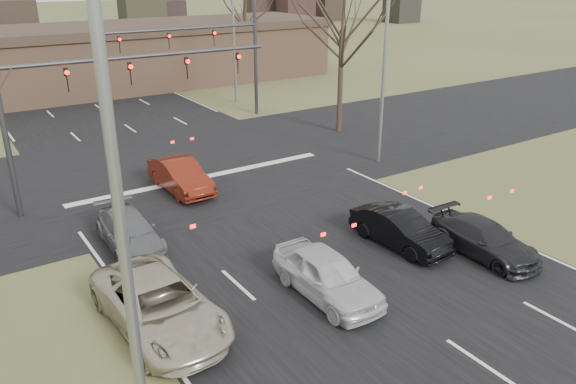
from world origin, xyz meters
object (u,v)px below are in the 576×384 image
object	(u,v)px
mast_arm_far	(219,45)
streetlight_left	(139,271)
car_white_sedan	(327,275)
car_charcoal_sedan	(484,239)
car_red_ahead	(181,176)
streetlight_right_far	(232,28)
streetlight_right_near	(382,58)
car_black_hatch	(400,229)
car_silver_suv	(159,305)
mast_arm_near	(83,89)
car_grey_ahead	(129,231)
building	(95,58)

from	to	relation	value
mast_arm_far	streetlight_left	size ratio (longest dim) A/B	1.11
streetlight_left	car_white_sedan	xyz separation A→B (m)	(7.42, 4.91, -4.84)
car_charcoal_sedan	mast_arm_far	bearing A→B (deg)	88.98
car_charcoal_sedan	car_red_ahead	bearing A→B (deg)	120.74
streetlight_right_far	car_white_sedan	distance (m)	28.62
streetlight_right_near	car_black_hatch	bearing A→B (deg)	-126.68
car_charcoal_sedan	car_red_ahead	xyz separation A→B (m)	(-6.66, 12.04, 0.10)
streetlight_right_near	mast_arm_far	bearing A→B (deg)	101.47
streetlight_left	car_white_sedan	world-z (taller)	streetlight_left
car_black_hatch	car_red_ahead	world-z (taller)	car_red_ahead
car_black_hatch	car_silver_suv	bearing A→B (deg)	176.82
mast_arm_near	mast_arm_far	size ratio (longest dim) A/B	1.09
streetlight_left	car_red_ahead	distance (m)	18.20
streetlight_right_far	streetlight_right_near	bearing A→B (deg)	-91.68
mast_arm_near	car_grey_ahead	distance (m)	6.92
building	mast_arm_near	distance (m)	26.14
building	car_white_sedan	xyz separation A→B (m)	(-3.41, -37.09, -1.92)
building	streetlight_left	xyz separation A→B (m)	(-10.82, -42.00, 2.92)
mast_arm_far	car_red_ahead	size ratio (longest dim) A/B	2.49
streetlight_left	car_charcoal_sedan	distance (m)	15.25
mast_arm_near	mast_arm_far	distance (m)	15.17
car_charcoal_sedan	car_grey_ahead	distance (m)	13.12
streetlight_right_near	car_white_sedan	distance (m)	14.51
streetlight_left	streetlight_right_far	bearing A→B (deg)	59.66
mast_arm_near	car_black_hatch	size ratio (longest dim) A/B	2.93
streetlight_right_near	car_charcoal_sedan	xyz separation A→B (m)	(-3.77, -10.05, -4.95)
mast_arm_far	streetlight_right_near	xyz separation A→B (m)	(2.64, -13.00, 0.57)
mast_arm_near	car_silver_suv	xyz separation A→B (m)	(-1.27, -10.80, -4.30)
car_grey_ahead	streetlight_left	bearing A→B (deg)	-103.27
car_silver_suv	car_grey_ahead	xyz separation A→B (m)	(0.96, 5.50, -0.13)
building	mast_arm_near	xyz separation A→B (m)	(-7.23, -25.00, 2.41)
streetlight_left	car_black_hatch	size ratio (longest dim) A/B	2.42
mast_arm_near	car_black_hatch	distance (m)	14.28
mast_arm_far	streetlight_left	world-z (taller)	streetlight_left
streetlight_right_far	mast_arm_far	bearing A→B (deg)	-128.11
streetlight_right_far	car_silver_suv	bearing A→B (deg)	-122.54
car_grey_ahead	car_red_ahead	world-z (taller)	car_red_ahead
mast_arm_far	building	bearing A→B (deg)	105.58
streetlight_right_far	building	bearing A→B (deg)	123.65
mast_arm_near	streetlight_right_near	size ratio (longest dim) A/B	1.21
building	streetlight_right_near	world-z (taller)	streetlight_right_near
building	mast_arm_near	bearing A→B (deg)	-106.13
car_charcoal_sedan	car_grey_ahead	size ratio (longest dim) A/B	1.00
mast_arm_far	car_grey_ahead	bearing A→B (deg)	-127.45
car_silver_suv	car_white_sedan	world-z (taller)	car_silver_suv
car_grey_ahead	streetlight_right_near	bearing A→B (deg)	11.51
car_grey_ahead	car_red_ahead	distance (m)	5.82
car_white_sedan	car_black_hatch	size ratio (longest dim) A/B	1.06
car_black_hatch	car_grey_ahead	bearing A→B (deg)	144.05
car_white_sedan	building	bearing A→B (deg)	85.11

